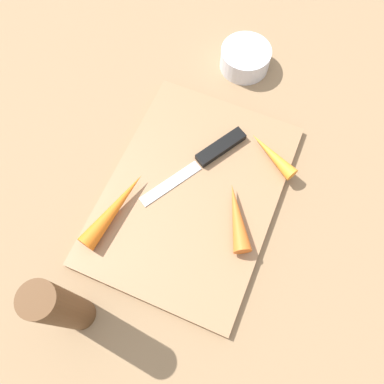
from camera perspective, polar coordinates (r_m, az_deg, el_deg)
ground_plane at (r=0.62m, az=-0.00°, el=-0.42°), size 1.40×1.40×0.00m
cutting_board at (r=0.62m, az=-0.00°, el=-0.21°), size 0.36×0.26×0.01m
knife at (r=0.64m, az=3.32°, el=5.97°), size 0.18×0.12×0.01m
carrot_medium at (r=0.59m, az=6.64°, el=-3.64°), size 0.11×0.08×0.03m
carrot_longest at (r=0.60m, az=-11.36°, el=-2.44°), size 0.14×0.06×0.03m
carrot_shortest at (r=0.64m, az=11.72°, el=5.40°), size 0.06×0.09×0.02m
small_bowl at (r=0.75m, az=7.82°, el=18.91°), size 0.09×0.09×0.04m
pepper_grinder at (r=0.52m, az=-18.57°, el=-15.89°), size 0.04×0.04×0.18m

